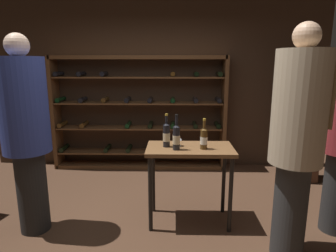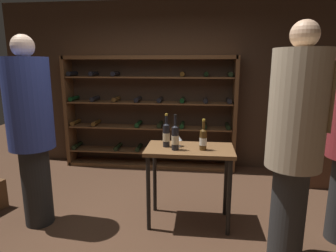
# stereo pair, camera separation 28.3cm
# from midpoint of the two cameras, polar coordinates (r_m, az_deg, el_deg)

# --- Properties ---
(ground_plane) EXTENTS (10.35, 10.35, 0.00)m
(ground_plane) POSITION_cam_midpoint_polar(r_m,az_deg,el_deg) (3.26, -2.34, -20.04)
(ground_plane) COLOR #472D1E
(back_wall) EXTENTS (5.64, 0.10, 2.75)m
(back_wall) POSITION_cam_midpoint_polar(r_m,az_deg,el_deg) (4.93, 1.48, 7.97)
(back_wall) COLOR #3D2B1E
(back_wall) RESTS_ON ground
(wine_rack) EXTENTS (2.86, 0.32, 1.87)m
(wine_rack) POSITION_cam_midpoint_polar(r_m,az_deg,el_deg) (4.81, -2.13, 2.56)
(wine_rack) COLOR brown
(wine_rack) RESTS_ON ground
(tasting_table) EXTENTS (0.93, 0.52, 0.86)m
(tasting_table) POSITION_cam_midpoint_polar(r_m,az_deg,el_deg) (3.13, 6.89, -6.58)
(tasting_table) COLOR brown
(tasting_table) RESTS_ON ground
(person_host_in_suit) EXTENTS (0.45, 0.45, 2.07)m
(person_host_in_suit) POSITION_cam_midpoint_polar(r_m,az_deg,el_deg) (2.64, 26.72, -2.07)
(person_host_in_suit) COLOR #2C2C2C
(person_host_in_suit) RESTS_ON ground
(person_bystander_red_print) EXTENTS (0.46, 0.46, 2.03)m
(person_bystander_red_print) POSITION_cam_midpoint_polar(r_m,az_deg,el_deg) (3.26, -23.37, 0.21)
(person_bystander_red_print) COLOR black
(person_bystander_red_print) RESTS_ON ground
(display_cabinet) EXTENTS (0.44, 0.36, 1.75)m
(display_cabinet) POSITION_cam_midpoint_polar(r_m,az_deg,el_deg) (4.65, 28.95, -0.02)
(display_cabinet) COLOR #4C2D1E
(display_cabinet) RESTS_ON ground
(wine_bottle_gold_foil) EXTENTS (0.08, 0.08, 0.37)m
(wine_bottle_gold_foil) POSITION_cam_midpoint_polar(r_m,az_deg,el_deg) (2.96, 4.18, -2.26)
(wine_bottle_gold_foil) COLOR black
(wine_bottle_gold_foil) RESTS_ON tasting_table
(wine_bottle_black_capsule) EXTENTS (0.08, 0.08, 0.33)m
(wine_bottle_black_capsule) POSITION_cam_midpoint_polar(r_m,az_deg,el_deg) (3.00, 9.68, -2.59)
(wine_bottle_black_capsule) COLOR #4C3314
(wine_bottle_black_capsule) RESTS_ON tasting_table
(wine_bottle_amber_reserve) EXTENTS (0.08, 0.08, 0.36)m
(wine_bottle_amber_reserve) POSITION_cam_midpoint_polar(r_m,az_deg,el_deg) (3.07, 2.30, -1.75)
(wine_bottle_amber_reserve) COLOR black
(wine_bottle_amber_reserve) RESTS_ON tasting_table
(wine_glass_stemmed_right) EXTENTS (0.09, 0.09, 0.12)m
(wine_glass_stemmed_right) POSITION_cam_midpoint_polar(r_m,az_deg,el_deg) (3.11, 4.62, -2.45)
(wine_glass_stemmed_right) COLOR silver
(wine_glass_stemmed_right) RESTS_ON tasting_table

